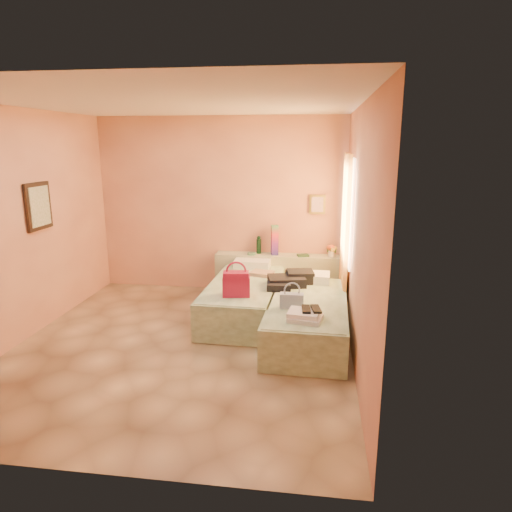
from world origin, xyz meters
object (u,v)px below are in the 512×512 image
at_px(water_bottle, 259,245).
at_px(green_book, 303,255).
at_px(bed_right, 308,319).
at_px(flower_vase, 332,250).
at_px(headboard_ledge, 279,274).
at_px(blue_handbag, 292,301).
at_px(bed_left, 245,299).
at_px(towel_stack, 305,316).
at_px(magenta_handbag, 236,284).

distance_m(water_bottle, green_book, 0.73).
relative_size(bed_right, flower_vase, 8.82).
bearing_deg(water_bottle, headboard_ledge, -6.24).
bearing_deg(blue_handbag, flower_vase, 75.19).
height_order(bed_left, towel_stack, towel_stack).
bearing_deg(bed_right, flower_vase, 81.03).
height_order(bed_left, flower_vase, flower_vase).
bearing_deg(bed_right, magenta_handbag, 178.23).
height_order(bed_right, flower_vase, flower_vase).
distance_m(headboard_ledge, towel_stack, 2.42).
bearing_deg(towel_stack, magenta_handbag, 141.11).
height_order(water_bottle, magenta_handbag, water_bottle).
height_order(bed_right, green_book, green_book).
xyz_separation_m(magenta_handbag, towel_stack, (0.89, -0.72, -0.11)).
bearing_deg(flower_vase, magenta_handbag, -127.00).
bearing_deg(bed_left, flower_vase, 41.89).
distance_m(bed_right, water_bottle, 2.00).
bearing_deg(towel_stack, blue_handbag, 114.78).
relative_size(bed_left, green_book, 11.51).
relative_size(green_book, blue_handbag, 0.63).
bearing_deg(green_book, blue_handbag, -109.72).
bearing_deg(bed_left, bed_right, -34.14).
bearing_deg(magenta_handbag, green_book, 56.07).
bearing_deg(bed_right, blue_handbag, -120.83).
relative_size(water_bottle, magenta_handbag, 0.79).
height_order(bed_left, water_bottle, water_bottle).
bearing_deg(water_bottle, flower_vase, -2.95).
bearing_deg(flower_vase, headboard_ledge, 178.41).
distance_m(bed_right, magenta_handbag, 1.00).
bearing_deg(headboard_ledge, magenta_handbag, -103.79).
xyz_separation_m(water_bottle, green_book, (0.72, -0.09, -0.12)).
distance_m(flower_vase, towel_stack, 2.37).
xyz_separation_m(bed_left, bed_right, (0.90, -0.65, 0.00)).
distance_m(green_book, towel_stack, 2.31).
bearing_deg(water_bottle, bed_left, -93.10).
relative_size(green_book, magenta_handbag, 0.51).
relative_size(magenta_handbag, towel_stack, 0.97).
bearing_deg(towel_stack, bed_left, 123.93).
distance_m(headboard_ledge, flower_vase, 0.93).
bearing_deg(blue_handbag, towel_stack, -65.72).
bearing_deg(headboard_ledge, bed_right, -73.52).
bearing_deg(magenta_handbag, flower_vase, 45.22).
bearing_deg(water_bottle, bed_right, -64.16).
bearing_deg(bed_left, water_bottle, 88.59).
height_order(headboard_ledge, magenta_handbag, magenta_handbag).
height_order(headboard_ledge, bed_right, headboard_ledge).
bearing_deg(water_bottle, magenta_handbag, -92.23).
bearing_deg(bed_left, towel_stack, -54.37).
height_order(bed_right, blue_handbag, blue_handbag).
distance_m(green_book, magenta_handbag, 1.77).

